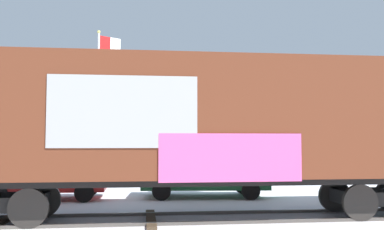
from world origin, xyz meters
The scene contains 7 objects.
ground_plane centered at (0.00, 0.00, 0.00)m, with size 260.00×260.00×0.00m, color silver.
track centered at (-0.60, -0.01, 0.04)m, with size 59.94×6.10×0.08m.
freight_car centered at (-0.70, 0.00, 2.50)m, with size 15.25×3.96×4.30m.
flagpole centered at (-3.37, 12.16, 5.01)m, with size 1.25×0.73×7.93m.
hillside centered at (-0.07, 56.00, 4.46)m, with size 128.63×42.14×13.21m.
parked_car_red centered at (-5.13, 4.70, 0.83)m, with size 4.11×2.21×1.64m.
parked_car_green centered at (0.39, 4.36, 0.76)m, with size 4.72×2.56×1.51m.
Camera 1 is at (-2.94, -10.83, 1.98)m, focal length 39.82 mm.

